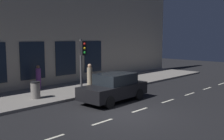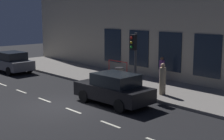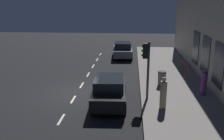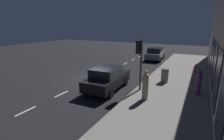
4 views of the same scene
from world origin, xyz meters
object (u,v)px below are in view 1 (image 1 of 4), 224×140
at_px(pedestrian_0, 38,78).
at_px(parked_car_0, 114,88).
at_px(trash_bin, 35,90).
at_px(traffic_light, 82,57).
at_px(pedestrian_1, 90,78).

bearing_deg(pedestrian_0, parked_car_0, 138.90).
bearing_deg(trash_bin, parked_car_0, -136.98).
xyz_separation_m(traffic_light, pedestrian_0, (3.52, 0.89, -1.57)).
relative_size(parked_car_0, trash_bin, 4.33).
bearing_deg(parked_car_0, trash_bin, 40.59).
xyz_separation_m(traffic_light, parked_car_0, (-2.04, -0.59, -1.67)).
bearing_deg(pedestrian_0, trash_bin, 89.74).
xyz_separation_m(parked_car_0, pedestrian_1, (2.91, -0.75, 0.17)).
distance_m(traffic_light, pedestrian_1, 2.19).
distance_m(traffic_light, pedestrian_0, 3.95).
xyz_separation_m(parked_car_0, trash_bin, (3.26, 3.05, -0.15)).
xyz_separation_m(traffic_light, trash_bin, (1.22, 2.46, -1.83)).
distance_m(parked_car_0, pedestrian_1, 3.01).
relative_size(pedestrian_0, pedestrian_1, 0.93).
bearing_deg(trash_bin, traffic_light, -116.45).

